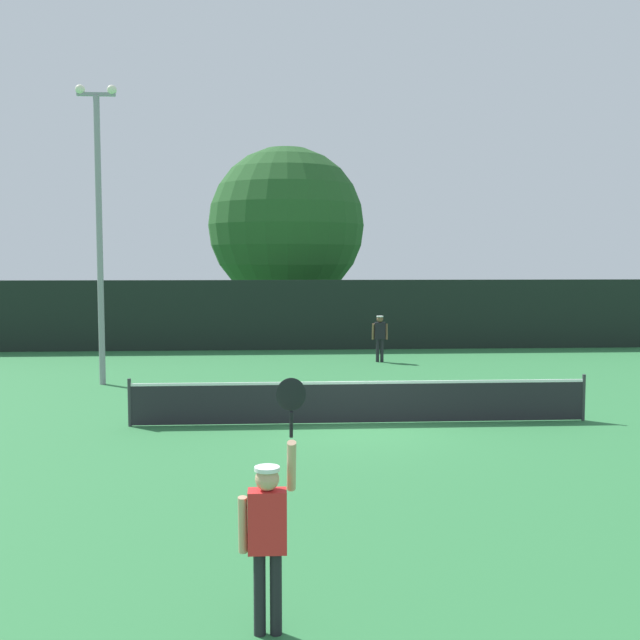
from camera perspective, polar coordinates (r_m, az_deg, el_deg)
ground_plane at (r=17.35m, az=3.07°, el=-7.76°), size 120.00×120.00×0.00m
tennis_net at (r=17.24m, az=3.07°, el=-6.09°), size 10.40×0.08×1.07m
perimeter_fence at (r=31.05m, az=0.13°, el=0.39°), size 32.24×0.12×2.86m
player_serving at (r=7.71m, az=-3.89°, el=-15.00°), size 0.67×0.40×2.55m
player_receiving at (r=27.41m, az=4.52°, el=-1.04°), size 0.57×0.25×1.67m
tennis_ball at (r=18.12m, az=-3.48°, el=-7.12°), size 0.07×0.07×0.07m
light_pole at (r=23.25m, az=-16.28°, el=7.43°), size 1.18×0.28×8.72m
large_tree at (r=36.60m, az=-2.54°, el=7.12°), size 7.46×7.46×9.06m
parked_car_near at (r=38.64m, az=-5.58°, el=0.22°), size 2.25×4.35×1.69m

